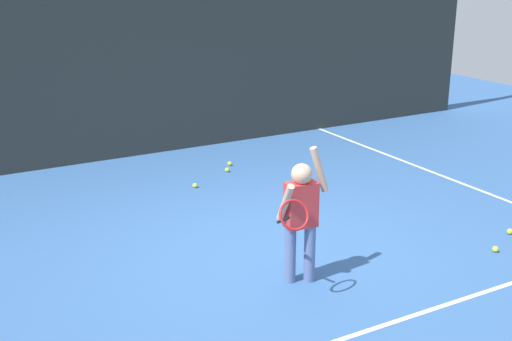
{
  "coord_description": "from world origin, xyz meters",
  "views": [
    {
      "loc": [
        -3.36,
        -5.7,
        3.04
      ],
      "look_at": [
        -0.06,
        0.21,
        0.85
      ],
      "focal_mm": 46.66,
      "sensor_mm": 36.0,
      "label": 1
    }
  ],
  "objects": [
    {
      "name": "court_line_baseline",
      "position": [
        0.0,
        -1.83,
        0.0
      ],
      "size": [
        9.0,
        0.05,
        0.0
      ],
      "primitive_type": "cube",
      "color": "white",
      "rests_on": "ground"
    },
    {
      "name": "fence_post_2",
      "position": [
        0.0,
        4.2,
        1.96
      ],
      "size": [
        0.09,
        0.09,
        3.93
      ],
      "primitive_type": "cylinder",
      "color": "slate",
      "rests_on": "ground"
    },
    {
      "name": "tennis_ball_4",
      "position": [
        0.11,
        2.24,
        0.03
      ],
      "size": [
        0.07,
        0.07,
        0.07
      ],
      "primitive_type": "sphere",
      "color": "#CCE033",
      "rests_on": "ground"
    },
    {
      "name": "tennis_ball_5",
      "position": [
        0.81,
        2.65,
        0.03
      ],
      "size": [
        0.07,
        0.07,
        0.07
      ],
      "primitive_type": "sphere",
      "color": "#CCE033",
      "rests_on": "ground"
    },
    {
      "name": "tennis_ball_2",
      "position": [
        0.98,
        2.9,
        0.03
      ],
      "size": [
        0.07,
        0.07,
        0.07
      ],
      "primitive_type": "sphere",
      "color": "#CCE033",
      "rests_on": "ground"
    },
    {
      "name": "ground_plane",
      "position": [
        0.0,
        0.0,
        0.0
      ],
      "size": [
        20.0,
        20.0,
        0.0
      ],
      "primitive_type": "plane",
      "color": "#335B93"
    },
    {
      "name": "tennis_ball_1",
      "position": [
        2.6,
        -0.99,
        0.03
      ],
      "size": [
        0.07,
        0.07,
        0.07
      ],
      "primitive_type": "sphere",
      "color": "#CCE033",
      "rests_on": "ground"
    },
    {
      "name": "tennis_player",
      "position": [
        -0.14,
        -0.79,
        0.73
      ],
      "size": [
        0.76,
        0.57,
        1.35
      ],
      "rotation": [
        0.0,
        0.0,
        -0.11
      ],
      "color": "slate",
      "rests_on": "ground"
    },
    {
      "name": "fence_post_4",
      "position": [
        6.5,
        4.2,
        1.96
      ],
      "size": [
        0.09,
        0.09,
        3.93
      ],
      "primitive_type": "cylinder",
      "color": "slate",
      "rests_on": "ground"
    },
    {
      "name": "fence_post_3",
      "position": [
        3.25,
        4.2,
        1.96
      ],
      "size": [
        0.09,
        0.09,
        3.93
      ],
      "primitive_type": "cylinder",
      "color": "slate",
      "rests_on": "ground"
    },
    {
      "name": "back_fence_windscreen",
      "position": [
        0.0,
        4.14,
        1.89
      ],
      "size": [
        13.29,
        0.08,
        3.78
      ],
      "primitive_type": "cube",
      "color": "#282D2B",
      "rests_on": "ground"
    },
    {
      "name": "court_line_sideline",
      "position": [
        3.45,
        1.0,
        0.0
      ],
      "size": [
        0.05,
        9.0,
        0.0
      ],
      "primitive_type": "cube",
      "color": "white",
      "rests_on": "ground"
    },
    {
      "name": "tennis_ball_3",
      "position": [
        2.08,
        -1.24,
        0.03
      ],
      "size": [
        0.07,
        0.07,
        0.07
      ],
      "primitive_type": "sphere",
      "color": "#CCE033",
      "rests_on": "ground"
    }
  ]
}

